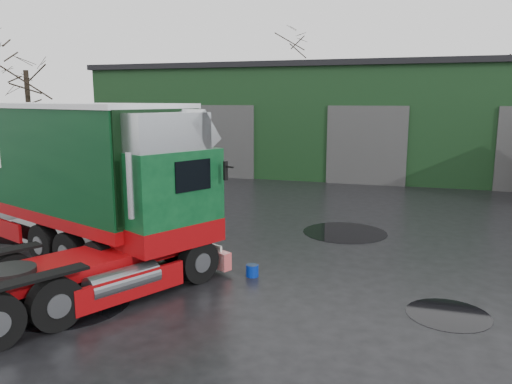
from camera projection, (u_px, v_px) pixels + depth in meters
ground at (237, 265)px, 13.15m from camera, size 100.00×100.00×0.00m
warehouse at (376, 118)px, 30.74m from camera, size 32.40×12.40×6.30m
hero_tractor at (82, 207)px, 10.68m from camera, size 5.41×7.10×4.07m
trailer_left at (20, 169)px, 15.81m from camera, size 13.77×7.54×4.25m
wash_bucket at (252, 271)px, 12.31m from camera, size 0.36×0.36×0.29m
tree_left at (28, 100)px, 28.64m from camera, size 4.40×4.40×8.50m
tree_back_a at (289, 94)px, 42.18m from camera, size 4.40×4.40×9.50m
tree_back_b at (495, 107)px, 37.65m from camera, size 4.40×4.40×7.50m
puddle_0 at (67, 304)px, 10.65m from camera, size 2.68×2.68×0.01m
puddle_1 at (345, 232)px, 16.39m from camera, size 2.74×2.74×0.01m
puddle_2 at (42, 228)px, 16.98m from camera, size 3.94×3.94×0.01m
puddle_3 at (448, 315)px, 10.13m from camera, size 1.68×1.68×0.01m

